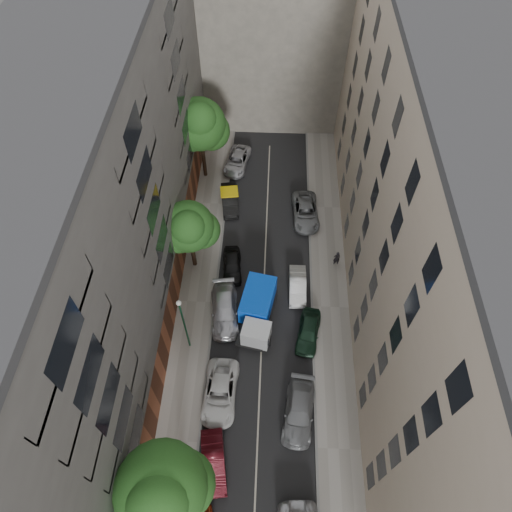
# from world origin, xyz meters

# --- Properties ---
(ground) EXTENTS (120.00, 120.00, 0.00)m
(ground) POSITION_xyz_m (0.00, 0.00, 0.00)
(ground) COLOR #4C4C49
(ground) RESTS_ON ground
(road_surface) EXTENTS (8.00, 44.00, 0.02)m
(road_surface) POSITION_xyz_m (0.00, 0.00, 0.01)
(road_surface) COLOR black
(road_surface) RESTS_ON ground
(sidewalk_left) EXTENTS (3.00, 44.00, 0.15)m
(sidewalk_left) POSITION_xyz_m (-5.50, 0.00, 0.07)
(sidewalk_left) COLOR gray
(sidewalk_left) RESTS_ON ground
(sidewalk_right) EXTENTS (3.00, 44.00, 0.15)m
(sidewalk_right) POSITION_xyz_m (5.50, 0.00, 0.07)
(sidewalk_right) COLOR gray
(sidewalk_right) RESTS_ON ground
(building_left) EXTENTS (8.00, 44.00, 20.00)m
(building_left) POSITION_xyz_m (-11.00, 0.00, 10.00)
(building_left) COLOR #514F4C
(building_left) RESTS_ON ground
(building_right) EXTENTS (8.00, 44.00, 20.00)m
(building_right) POSITION_xyz_m (11.00, 0.00, 10.00)
(building_right) COLOR #B7A38E
(building_right) RESTS_ON ground
(building_endcap) EXTENTS (18.00, 12.00, 18.00)m
(building_endcap) POSITION_xyz_m (0.00, 28.00, 9.00)
(building_endcap) COLOR gray
(building_endcap) RESTS_ON ground
(tarp_truck) EXTENTS (3.18, 5.93, 2.58)m
(tarp_truck) POSITION_xyz_m (-0.41, -1.31, 1.42)
(tarp_truck) COLOR black
(tarp_truck) RESTS_ON ground
(car_left_1) EXTENTS (2.14, 4.34, 1.37)m
(car_left_1) POSITION_xyz_m (-2.80, -12.33, 0.68)
(car_left_1) COLOR #4E0F17
(car_left_1) RESTS_ON ground
(car_left_2) EXTENTS (2.51, 5.14, 1.41)m
(car_left_2) POSITION_xyz_m (-2.80, -7.71, 0.70)
(car_left_2) COLOR silver
(car_left_2) RESTS_ON ground
(car_left_3) EXTENTS (2.69, 5.40, 1.51)m
(car_left_3) POSITION_xyz_m (-3.05, -1.02, 0.75)
(car_left_3) COLOR #B5B4BA
(car_left_3) RESTS_ON ground
(car_left_4) EXTENTS (1.95, 4.06, 1.34)m
(car_left_4) POSITION_xyz_m (-2.80, 3.40, 0.67)
(car_left_4) COLOR black
(car_left_4) RESTS_ON ground
(car_left_5) EXTENTS (2.10, 4.44, 1.40)m
(car_left_5) POSITION_xyz_m (-3.60, 11.00, 0.70)
(car_left_5) COLOR black
(car_left_5) RESTS_ON ground
(car_left_6) EXTENTS (2.91, 5.01, 1.31)m
(car_left_6) POSITION_xyz_m (-3.27, 16.53, 0.66)
(car_left_6) COLOR silver
(car_left_6) RESTS_ON ground
(car_right_1) EXTENTS (2.58, 5.15, 1.43)m
(car_right_1) POSITION_xyz_m (2.80, -8.80, 0.72)
(car_right_1) COLOR gray
(car_right_1) RESTS_ON ground
(car_right_2) EXTENTS (2.29, 4.27, 1.38)m
(car_right_2) POSITION_xyz_m (3.60, -2.60, 0.69)
(car_right_2) COLOR black
(car_right_2) RESTS_ON ground
(car_right_3) EXTENTS (1.39, 3.93, 1.29)m
(car_right_3) POSITION_xyz_m (2.80, 1.60, 0.65)
(car_right_3) COLOR silver
(car_right_3) RESTS_ON ground
(car_right_4) EXTENTS (2.64, 5.19, 1.41)m
(car_right_4) POSITION_xyz_m (3.60, 9.80, 0.70)
(car_right_4) COLOR slate
(car_right_4) RESTS_ON ground
(tree_near) EXTENTS (5.16, 4.87, 9.21)m
(tree_near) POSITION_xyz_m (-4.72, -15.03, 6.43)
(tree_near) COLOR #382619
(tree_near) RESTS_ON sidewalk_left
(tree_mid) EXTENTS (4.62, 4.24, 7.33)m
(tree_mid) POSITION_xyz_m (-5.99, 3.68, 5.07)
(tree_mid) COLOR #382619
(tree_mid) RESTS_ON sidewalk_left
(tree_far) EXTENTS (5.13, 4.83, 8.92)m
(tree_far) POSITION_xyz_m (-6.30, 14.80, 6.20)
(tree_far) COLOR #382619
(tree_far) RESTS_ON sidewalk_left
(lamp_post) EXTENTS (0.36, 0.36, 6.55)m
(lamp_post) POSITION_xyz_m (-5.52, -3.90, 4.17)
(lamp_post) COLOR #175131
(lamp_post) RESTS_ON sidewalk_left
(pedestrian) EXTENTS (0.64, 0.47, 1.61)m
(pedestrian) POSITION_xyz_m (6.16, 4.37, 0.96)
(pedestrian) COLOR black
(pedestrian) RESTS_ON sidewalk_right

